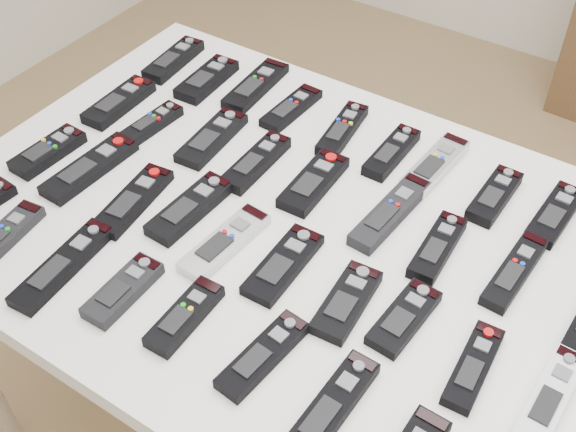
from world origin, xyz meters
The scene contains 34 objects.
table centered at (-0.13, -0.11, 0.72)m, with size 1.25×0.88×0.78m.
remote_0 centered at (-0.64, 0.18, 0.79)m, with size 0.05×0.17×0.02m, color black.
remote_1 centered at (-0.53, 0.16, 0.79)m, with size 0.06×0.17×0.02m, color black.
remote_2 centered at (-0.42, 0.20, 0.79)m, with size 0.06×0.19×0.02m, color black.
remote_3 centered at (-0.31, 0.17, 0.79)m, with size 0.05×0.16×0.02m, color black.
remote_4 centered at (-0.19, 0.17, 0.79)m, with size 0.05×0.17×0.02m, color black.
remote_5 centered at (-0.07, 0.16, 0.79)m, with size 0.05×0.16×0.02m, color black.
remote_6 centered at (0.02, 0.17, 0.79)m, with size 0.05×0.18×0.02m, color #B7B7BC.
remote_7 centered at (0.15, 0.15, 0.79)m, with size 0.05×0.15×0.02m, color black.
remote_8 centered at (0.26, 0.16, 0.79)m, with size 0.05×0.16×0.02m, color black.
remote_10 centered at (-0.63, -0.01, 0.79)m, with size 0.06×0.18×0.02m, color black.
remote_11 centered at (-0.52, -0.03, 0.79)m, with size 0.04×0.14×0.02m, color black.
remote_12 centered at (-0.39, 0.00, 0.79)m, with size 0.06×0.18×0.02m, color black.
remote_13 centered at (-0.27, -0.02, 0.79)m, with size 0.05×0.18×0.02m, color black.
remote_14 centered at (-0.15, 0.00, 0.79)m, with size 0.06×0.17×0.02m, color black.
remote_15 centered at (0.01, 0.00, 0.79)m, with size 0.05×0.21×0.02m, color black.
remote_16 centered at (0.12, -0.03, 0.79)m, with size 0.05×0.16×0.02m, color black.
remote_17 centered at (0.25, -0.01, 0.79)m, with size 0.04×0.18×0.02m, color black.
remote_19 centered at (-0.63, -0.21, 0.79)m, with size 0.06×0.15×0.02m, color black.
remote_20 centered at (-0.53, -0.20, 0.79)m, with size 0.06×0.21×0.02m, color black.
remote_21 centered at (-0.40, -0.23, 0.79)m, with size 0.06×0.19×0.02m, color black.
remote_22 centered at (-0.30, -0.19, 0.79)m, with size 0.06×0.18×0.02m, color black.
remote_23 centered at (-0.19, -0.22, 0.79)m, with size 0.05×0.19×0.02m, color #B7B7BC.
remote_24 centered at (-0.08, -0.20, 0.79)m, with size 0.06×0.17×0.02m, color black.
remote_25 centered at (0.05, -0.22, 0.79)m, with size 0.06×0.15×0.02m, color black.
remote_26 centered at (0.14, -0.19, 0.79)m, with size 0.05×0.15×0.02m, color black.
remote_27 centered at (0.26, -0.22, 0.79)m, with size 0.04×0.16×0.02m, color black.
remote_28 centered at (0.37, -0.21, 0.79)m, with size 0.05×0.18×0.02m, color silver.
remote_30 centered at (-0.52, -0.42, 0.79)m, with size 0.05×0.17×0.02m, color black.
remote_31 centered at (-0.39, -0.41, 0.79)m, with size 0.05×0.21×0.02m, color black.
remote_32 centered at (-0.27, -0.39, 0.79)m, with size 0.05×0.15×0.02m, color black.
remote_33 centered at (-0.15, -0.38, 0.79)m, with size 0.05×0.15×0.02m, color black.
remote_34 centered at (-0.01, -0.37, 0.79)m, with size 0.05×0.17×0.02m, color black.
remote_35 centered at (0.12, -0.39, 0.79)m, with size 0.05×0.19×0.02m, color black.
Camera 1 is at (0.37, -0.87, 1.69)m, focal length 45.00 mm.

